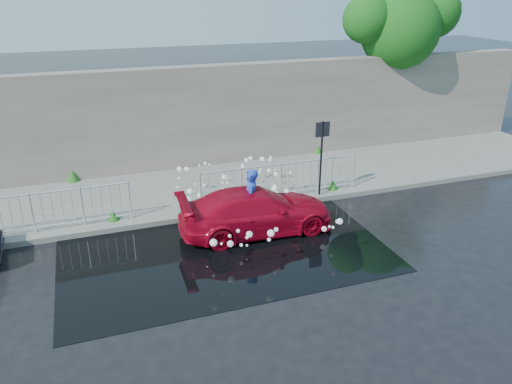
% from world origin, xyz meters
% --- Properties ---
extents(ground, '(90.00, 90.00, 0.00)m').
position_xyz_m(ground, '(0.00, 0.00, 0.00)').
color(ground, black).
rests_on(ground, ground).
extents(pavement, '(30.00, 4.00, 0.15)m').
position_xyz_m(pavement, '(0.00, 5.00, 0.07)').
color(pavement, '#5E5E5A').
rests_on(pavement, ground).
extents(curb, '(30.00, 0.25, 0.16)m').
position_xyz_m(curb, '(0.00, 3.00, 0.08)').
color(curb, '#5E5E5A').
rests_on(curb, ground).
extents(retaining_wall, '(30.00, 0.60, 3.50)m').
position_xyz_m(retaining_wall, '(0.00, 7.20, 1.90)').
color(retaining_wall, '#645D54').
rests_on(retaining_wall, pavement).
extents(puddle, '(8.00, 5.00, 0.01)m').
position_xyz_m(puddle, '(0.50, 1.00, 0.01)').
color(puddle, black).
rests_on(puddle, ground).
extents(sign_post, '(0.45, 0.06, 2.50)m').
position_xyz_m(sign_post, '(4.20, 3.10, 1.72)').
color(sign_post, black).
rests_on(sign_post, ground).
extents(tree, '(4.91, 3.08, 6.20)m').
position_xyz_m(tree, '(9.58, 7.41, 4.73)').
color(tree, '#332114').
rests_on(tree, ground).
extents(railing_left, '(5.05, 0.05, 1.10)m').
position_xyz_m(railing_left, '(-4.00, 3.35, 0.74)').
color(railing_left, silver).
rests_on(railing_left, pavement).
extents(railing_right, '(5.05, 0.05, 1.10)m').
position_xyz_m(railing_right, '(3.00, 3.35, 0.74)').
color(railing_right, silver).
rests_on(railing_right, pavement).
extents(weeds, '(12.17, 3.93, 0.37)m').
position_xyz_m(weeds, '(-0.23, 4.54, 0.31)').
color(weeds, '#124415').
rests_on(weeds, pavement).
extents(water_spray, '(3.59, 5.50, 1.04)m').
position_xyz_m(water_spray, '(1.56, 2.63, 0.69)').
color(water_spray, white).
rests_on(water_spray, ground).
extents(red_car, '(4.20, 1.79, 1.21)m').
position_xyz_m(red_car, '(1.64, 1.71, 0.60)').
color(red_car, '#A4061D').
rests_on(red_car, ground).
extents(person, '(0.61, 0.75, 1.76)m').
position_xyz_m(person, '(1.50, 1.80, 0.88)').
color(person, '#223AAD').
rests_on(person, ground).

